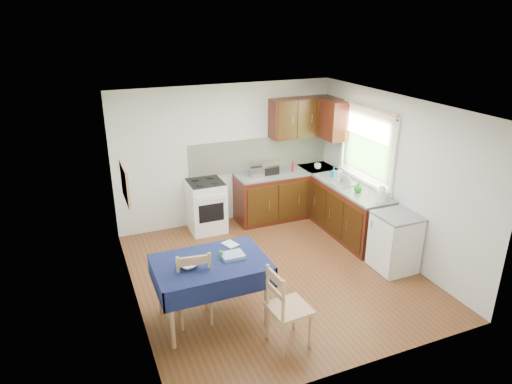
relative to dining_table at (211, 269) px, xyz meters
name	(u,v)px	position (x,y,z in m)	size (l,w,h in m)	color
floor	(275,273)	(1.18, 0.67, -0.72)	(4.20, 4.20, 0.00)	#543716
ceiling	(278,105)	(1.18, 0.67, 1.78)	(4.00, 4.20, 0.02)	white
wall_back	(227,155)	(1.18, 2.77, 0.53)	(4.00, 0.02, 2.50)	silver
wall_front	(365,268)	(1.18, -1.43, 0.53)	(4.00, 0.02, 2.50)	silver
wall_left	(129,218)	(-0.82, 0.67, 0.53)	(0.02, 4.20, 2.50)	white
wall_right	(393,177)	(3.18, 0.67, 0.53)	(0.02, 4.20, 2.50)	silver
base_cabinets	(314,203)	(2.53, 1.93, -0.29)	(1.90, 2.30, 0.86)	#361109
worktop_back	(286,172)	(2.23, 2.47, 0.16)	(1.90, 0.60, 0.04)	slate
worktop_right	(351,188)	(2.88, 1.32, 0.16)	(0.60, 1.70, 0.04)	slate
worktop_corner	(317,168)	(2.88, 2.47, 0.16)	(0.60, 0.60, 0.04)	slate
splashback	(260,154)	(1.83, 2.76, 0.48)	(2.70, 0.02, 0.60)	#F0ECCB
upper_cabinets	(311,118)	(2.70, 2.47, 1.13)	(1.20, 0.85, 0.70)	#361109
stove	(206,206)	(0.68, 2.47, -0.26)	(0.60, 0.61, 0.92)	white
window	(367,141)	(3.15, 1.37, 0.93)	(0.04, 1.48, 1.26)	#335623
fridge	(395,242)	(2.88, 0.12, -0.28)	(0.58, 0.60, 0.89)	white
corkboard	(125,184)	(-0.79, 0.97, 0.88)	(0.04, 0.62, 0.47)	#A98354
dining_table	(211,269)	(0.00, 0.00, 0.00)	(1.36, 0.92, 0.82)	#0F0E3A
chair_far	(194,284)	(-0.22, 0.02, -0.18)	(0.50, 0.50, 1.02)	#A98354
chair_near	(286,306)	(0.63, -0.78, -0.19)	(0.47, 0.47, 1.00)	#A98354
toaster	(257,172)	(1.61, 2.42, 0.27)	(0.25, 0.16, 0.19)	silver
sandwich_press	(269,169)	(1.88, 2.49, 0.27)	(0.30, 0.26, 0.17)	black
sauce_bottle	(293,166)	(2.33, 2.42, 0.28)	(0.04, 0.04, 0.19)	red
yellow_packet	(274,166)	(2.05, 2.63, 0.26)	(0.12, 0.08, 0.16)	gold
dish_rack	(344,183)	(2.82, 1.48, 0.21)	(0.41, 0.31, 0.19)	gray
kettle	(382,195)	(2.93, 0.60, 0.30)	(0.16, 0.16, 0.27)	white
cup	(318,166)	(2.82, 2.37, 0.23)	(0.13, 0.13, 0.10)	white
soap_bottle_a	(339,175)	(2.79, 1.60, 0.32)	(0.11, 0.11, 0.28)	white
soap_bottle_b	(334,172)	(2.85, 1.86, 0.27)	(0.08, 0.08, 0.18)	#2078BC
soap_bottle_c	(358,188)	(2.82, 1.07, 0.27)	(0.13, 0.13, 0.17)	#227D22
plate_bowl	(189,265)	(-0.28, -0.03, 0.13)	(0.24, 0.24, 0.06)	beige
book	(226,246)	(0.29, 0.28, 0.11)	(0.15, 0.20, 0.02)	white
spice_jar	(221,255)	(0.15, 0.02, 0.15)	(0.04, 0.04, 0.09)	green
tea_towel	(233,256)	(0.28, -0.02, 0.13)	(0.27, 0.21, 0.05)	#2A4B9C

